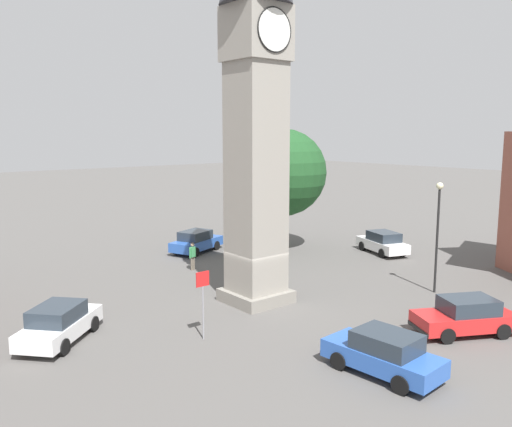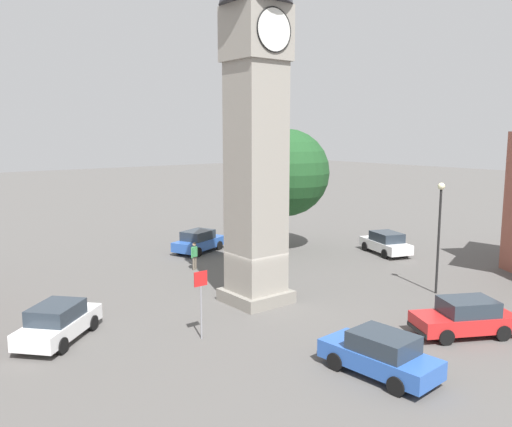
{
  "view_description": "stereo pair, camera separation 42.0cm",
  "coord_description": "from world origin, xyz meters",
  "px_view_note": "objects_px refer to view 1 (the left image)",
  "views": [
    {
      "loc": [
        -15.85,
        -19.52,
        8.24
      ],
      "look_at": [
        0.0,
        0.0,
        4.39
      ],
      "focal_mm": 37.15,
      "sensor_mm": 36.0,
      "label": 1
    },
    {
      "loc": [
        -15.52,
        -19.78,
        8.24
      ],
      "look_at": [
        0.0,
        0.0,
        4.39
      ],
      "focal_mm": 37.15,
      "sensor_mm": 36.0,
      "label": 2
    }
  ],
  "objects_px": {
    "car_blue_kerb": "(383,243)",
    "car_red_corner": "(465,316)",
    "car_black_far": "(59,323)",
    "car_silver_kerb": "(196,241)",
    "car_white_side": "(383,353)",
    "lamp_post": "(438,221)",
    "tree": "(283,173)",
    "clock_tower": "(256,55)",
    "pedestrian": "(193,254)",
    "road_sign": "(203,294)"
  },
  "relations": [
    {
      "from": "car_blue_kerb",
      "to": "car_red_corner",
      "type": "bearing_deg",
      "value": -129.4
    },
    {
      "from": "car_red_corner",
      "to": "car_black_far",
      "type": "distance_m",
      "value": 16.45
    },
    {
      "from": "car_blue_kerb",
      "to": "car_silver_kerb",
      "type": "xyz_separation_m",
      "value": [
        -9.74,
        8.42,
        0.0
      ]
    },
    {
      "from": "car_white_side",
      "to": "lamp_post",
      "type": "bearing_deg",
      "value": 23.37
    },
    {
      "from": "tree",
      "to": "lamp_post",
      "type": "distance_m",
      "value": 12.89
    },
    {
      "from": "clock_tower",
      "to": "car_silver_kerb",
      "type": "distance_m",
      "value": 16.05
    },
    {
      "from": "car_red_corner",
      "to": "tree",
      "type": "height_order",
      "value": "tree"
    },
    {
      "from": "car_silver_kerb",
      "to": "pedestrian",
      "type": "height_order",
      "value": "pedestrian"
    },
    {
      "from": "clock_tower",
      "to": "road_sign",
      "type": "bearing_deg",
      "value": -152.81
    },
    {
      "from": "pedestrian",
      "to": "lamp_post",
      "type": "relative_size",
      "value": 0.29
    },
    {
      "from": "car_blue_kerb",
      "to": "lamp_post",
      "type": "relative_size",
      "value": 0.77
    },
    {
      "from": "pedestrian",
      "to": "tree",
      "type": "distance_m",
      "value": 9.32
    },
    {
      "from": "car_white_side",
      "to": "road_sign",
      "type": "xyz_separation_m",
      "value": [
        -3.06,
        6.53,
        1.14
      ]
    },
    {
      "from": "car_silver_kerb",
      "to": "tree",
      "type": "xyz_separation_m",
      "value": [
        5.33,
        -3.01,
        4.7
      ]
    },
    {
      "from": "lamp_post",
      "to": "road_sign",
      "type": "xyz_separation_m",
      "value": [
        -12.87,
        2.29,
        -1.87
      ]
    },
    {
      "from": "tree",
      "to": "pedestrian",
      "type": "bearing_deg",
      "value": -173.26
    },
    {
      "from": "clock_tower",
      "to": "lamp_post",
      "type": "relative_size",
      "value": 3.51
    },
    {
      "from": "car_silver_kerb",
      "to": "car_white_side",
      "type": "bearing_deg",
      "value": -104.74
    },
    {
      "from": "lamp_post",
      "to": "road_sign",
      "type": "height_order",
      "value": "lamp_post"
    },
    {
      "from": "car_black_far",
      "to": "tree",
      "type": "relative_size",
      "value": 0.49
    },
    {
      "from": "car_silver_kerb",
      "to": "car_blue_kerb",
      "type": "bearing_deg",
      "value": -40.85
    },
    {
      "from": "lamp_post",
      "to": "car_red_corner",
      "type": "bearing_deg",
      "value": -135.85
    },
    {
      "from": "car_red_corner",
      "to": "tree",
      "type": "distance_m",
      "value": 18.14
    },
    {
      "from": "lamp_post",
      "to": "road_sign",
      "type": "bearing_deg",
      "value": 169.92
    },
    {
      "from": "car_blue_kerb",
      "to": "pedestrian",
      "type": "height_order",
      "value": "pedestrian"
    },
    {
      "from": "car_red_corner",
      "to": "road_sign",
      "type": "relative_size",
      "value": 1.58
    },
    {
      "from": "pedestrian",
      "to": "road_sign",
      "type": "xyz_separation_m",
      "value": [
        -5.52,
        -9.51,
        0.89
      ]
    },
    {
      "from": "tree",
      "to": "road_sign",
      "type": "height_order",
      "value": "tree"
    },
    {
      "from": "car_blue_kerb",
      "to": "car_red_corner",
      "type": "xyz_separation_m",
      "value": [
        -9.37,
        -11.4,
        0.0
      ]
    },
    {
      "from": "car_blue_kerb",
      "to": "road_sign",
      "type": "distance_m",
      "value": 18.79
    },
    {
      "from": "car_white_side",
      "to": "road_sign",
      "type": "height_order",
      "value": "road_sign"
    },
    {
      "from": "car_red_corner",
      "to": "lamp_post",
      "type": "xyz_separation_m",
      "value": [
        4.17,
        4.05,
        3.01
      ]
    },
    {
      "from": "pedestrian",
      "to": "tree",
      "type": "height_order",
      "value": "tree"
    },
    {
      "from": "car_red_corner",
      "to": "car_blue_kerb",
      "type": "bearing_deg",
      "value": 50.6
    },
    {
      "from": "car_blue_kerb",
      "to": "lamp_post",
      "type": "bearing_deg",
      "value": -125.24
    },
    {
      "from": "car_white_side",
      "to": "pedestrian",
      "type": "xyz_separation_m",
      "value": [
        2.46,
        16.04,
        0.25
      ]
    },
    {
      "from": "car_red_corner",
      "to": "lamp_post",
      "type": "distance_m",
      "value": 6.55
    },
    {
      "from": "lamp_post",
      "to": "car_white_side",
      "type": "bearing_deg",
      "value": -156.63
    },
    {
      "from": "car_white_side",
      "to": "tree",
      "type": "bearing_deg",
      "value": 58.07
    },
    {
      "from": "tree",
      "to": "lamp_post",
      "type": "xyz_separation_m",
      "value": [
        -0.78,
        -12.76,
        -1.69
      ]
    },
    {
      "from": "road_sign",
      "to": "car_black_far",
      "type": "bearing_deg",
      "value": 143.54
    },
    {
      "from": "car_blue_kerb",
      "to": "car_silver_kerb",
      "type": "height_order",
      "value": "same"
    },
    {
      "from": "car_red_corner",
      "to": "pedestrian",
      "type": "height_order",
      "value": "pedestrian"
    },
    {
      "from": "clock_tower",
      "to": "car_silver_kerb",
      "type": "bearing_deg",
      "value": 71.81
    },
    {
      "from": "clock_tower",
      "to": "car_white_side",
      "type": "height_order",
      "value": "clock_tower"
    },
    {
      "from": "lamp_post",
      "to": "road_sign",
      "type": "relative_size",
      "value": 2.05
    },
    {
      "from": "tree",
      "to": "road_sign",
      "type": "bearing_deg",
      "value": -142.51
    },
    {
      "from": "car_blue_kerb",
      "to": "tree",
      "type": "bearing_deg",
      "value": 129.21
    },
    {
      "from": "car_red_corner",
      "to": "car_black_far",
      "type": "xyz_separation_m",
      "value": [
        -13.27,
        9.72,
        0.0
      ]
    },
    {
      "from": "car_white_side",
      "to": "car_black_far",
      "type": "height_order",
      "value": "same"
    }
  ]
}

